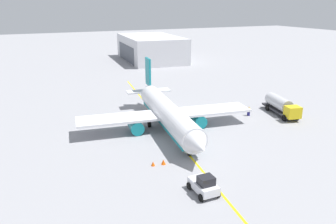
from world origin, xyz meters
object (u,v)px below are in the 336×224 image
at_px(airplane, 167,113).
at_px(safety_cone_nose, 163,162).
at_px(fuel_tanker, 281,105).
at_px(pushback_tug, 204,185).
at_px(safety_cone_wingtip, 153,164).
at_px(refueling_worker, 249,111).

relative_size(airplane, safety_cone_nose, 47.63).
distance_m(airplane, fuel_tanker, 22.04).
bearing_deg(airplane, pushback_tug, -12.86).
bearing_deg(safety_cone_wingtip, safety_cone_nose, 82.51).
xyz_separation_m(pushback_tug, refueling_worker, (-19.28, 20.56, -0.19)).
bearing_deg(safety_cone_nose, safety_cone_wingtip, -97.49).
xyz_separation_m(airplane, safety_cone_wingtip, (11.15, -6.96, -2.32)).
distance_m(refueling_worker, safety_cone_wingtip, 25.65).
xyz_separation_m(airplane, fuel_tanker, (1.94, 21.93, -0.89)).
distance_m(fuel_tanker, refueling_worker, 6.15).
xyz_separation_m(fuel_tanker, safety_cone_wingtip, (9.21, -28.89, -1.43)).
xyz_separation_m(pushback_tug, safety_cone_nose, (-8.00, -1.21, -0.68)).
bearing_deg(fuel_tanker, refueling_worker, -108.18).
distance_m(airplane, refueling_worker, 16.25).
relative_size(pushback_tug, refueling_worker, 2.11).
bearing_deg(safety_cone_nose, fuel_tanker, 108.81).
bearing_deg(airplane, safety_cone_wingtip, -31.97).
distance_m(airplane, safety_cone_nose, 12.85).
relative_size(airplane, pushback_tug, 8.67).
distance_m(pushback_tug, refueling_worker, 28.19).
bearing_deg(safety_cone_nose, airplane, 153.62).
bearing_deg(refueling_worker, pushback_tug, -46.83).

